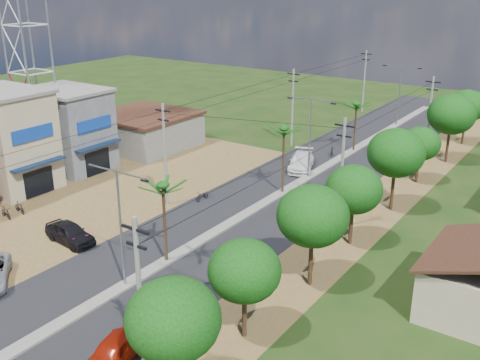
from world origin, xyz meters
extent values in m
plane|color=black|center=(0.00, 0.00, 0.00)|extent=(160.00, 160.00, 0.00)
cube|color=black|center=(0.00, 15.00, 0.02)|extent=(12.00, 110.00, 0.04)
cube|color=#605E56|center=(0.00, 18.00, 0.09)|extent=(1.00, 90.00, 0.18)
cube|color=#503F1B|center=(-15.00, 8.00, 0.02)|extent=(18.00, 46.00, 0.04)
cube|color=#503F1B|center=(8.50, 15.00, 0.01)|extent=(5.00, 90.00, 0.03)
cube|color=tan|center=(-22.00, 7.00, 4.50)|extent=(8.00, 6.00, 9.00)
cube|color=#605E56|center=(-22.00, 7.00, 9.15)|extent=(8.40, 6.40, 0.30)
cube|color=#0E203E|center=(-17.60, 7.00, 3.10)|extent=(0.80, 5.40, 0.15)
cube|color=black|center=(-17.95, 7.00, 1.30)|extent=(0.10, 3.00, 2.40)
cube|color=navy|center=(-17.92, 7.00, 5.85)|extent=(0.12, 4.20, 1.20)
cube|color=#4F5157|center=(-22.00, 14.00, 4.00)|extent=(8.00, 6.00, 8.00)
cube|color=#605E56|center=(-22.00, 14.00, 8.15)|extent=(8.40, 6.40, 0.30)
cube|color=#0E203E|center=(-17.60, 14.00, 3.10)|extent=(0.80, 5.40, 0.15)
cube|color=black|center=(-17.95, 14.00, 1.30)|extent=(0.10, 3.00, 2.40)
cube|color=navy|center=(-17.92, 14.00, 5.20)|extent=(0.12, 4.20, 1.20)
cube|color=#605E56|center=(-21.00, 24.00, 1.80)|extent=(10.00, 10.00, 3.60)
cube|color=black|center=(-21.00, 24.00, 3.80)|extent=(10.40, 10.40, 0.30)
ellipsoid|color=black|center=(9.50, -6.00, 4.50)|extent=(4.40, 4.40, 3.74)
cylinder|color=black|center=(9.30, 0.00, 1.92)|extent=(0.28, 0.28, 3.85)
ellipsoid|color=black|center=(9.30, 0.00, 4.12)|extent=(4.00, 4.00, 3.40)
cylinder|color=black|center=(9.70, 7.00, 2.27)|extent=(0.28, 0.28, 4.55)
ellipsoid|color=black|center=(9.70, 7.00, 4.88)|extent=(4.60, 4.60, 3.91)
cylinder|color=black|center=(9.40, 14.00, 2.03)|extent=(0.28, 0.28, 4.06)
ellipsoid|color=black|center=(9.40, 14.00, 4.35)|extent=(4.20, 4.20, 3.57)
cylinder|color=black|center=(9.60, 22.00, 2.38)|extent=(0.28, 0.28, 4.76)
ellipsoid|color=black|center=(9.60, 22.00, 5.10)|extent=(4.80, 4.80, 4.08)
cylinder|color=black|center=(9.20, 30.00, 1.82)|extent=(0.28, 0.28, 3.64)
ellipsoid|color=black|center=(9.20, 30.00, 3.90)|extent=(3.80, 3.80, 3.23)
cylinder|color=black|center=(9.80, 38.00, 2.45)|extent=(0.28, 0.28, 4.90)
ellipsoid|color=black|center=(9.80, 38.00, 5.25)|extent=(5.00, 5.00, 4.25)
cylinder|color=black|center=(9.50, 46.00, 2.17)|extent=(0.28, 0.28, 4.34)
ellipsoid|color=black|center=(9.50, 46.00, 4.65)|extent=(4.40, 4.40, 3.74)
cylinder|color=black|center=(0.00, 4.00, 2.90)|extent=(0.22, 0.22, 5.80)
cylinder|color=black|center=(0.00, 20.00, 3.10)|extent=(0.22, 0.22, 6.20)
cylinder|color=black|center=(0.00, 36.00, 2.75)|extent=(0.22, 0.22, 5.50)
cylinder|color=gray|center=(0.00, 0.00, 4.00)|extent=(0.16, 0.16, 8.00)
cube|color=gray|center=(1.20, 0.00, 7.90)|extent=(2.40, 0.08, 0.08)
cube|color=gray|center=(-1.20, 0.00, 7.90)|extent=(2.40, 0.08, 0.08)
cube|color=black|center=(2.30, 0.00, 7.80)|extent=(0.50, 0.18, 0.12)
cube|color=black|center=(-2.30, 0.00, 7.80)|extent=(0.50, 0.18, 0.12)
cylinder|color=gray|center=(0.00, 25.00, 4.00)|extent=(0.16, 0.16, 8.00)
cube|color=gray|center=(1.20, 25.00, 7.90)|extent=(2.40, 0.08, 0.08)
cube|color=gray|center=(-1.20, 25.00, 7.90)|extent=(2.40, 0.08, 0.08)
cube|color=black|center=(2.30, 25.00, 7.80)|extent=(0.50, 0.18, 0.12)
cube|color=black|center=(-2.30, 25.00, 7.80)|extent=(0.50, 0.18, 0.12)
cylinder|color=gray|center=(0.00, 50.00, 4.00)|extent=(0.16, 0.16, 8.00)
cube|color=gray|center=(1.20, 50.00, 7.90)|extent=(2.40, 0.08, 0.08)
cube|color=gray|center=(-1.20, 50.00, 7.90)|extent=(2.40, 0.08, 0.08)
cube|color=black|center=(2.30, 50.00, 7.80)|extent=(0.50, 0.18, 0.12)
cube|color=black|center=(-2.30, 50.00, 7.80)|extent=(0.50, 0.18, 0.12)
cylinder|color=#605E56|center=(-7.00, 12.00, 4.50)|extent=(0.24, 0.24, 9.00)
cube|color=black|center=(-7.00, 12.00, 8.40)|extent=(1.60, 0.12, 0.12)
cube|color=black|center=(-7.00, 12.00, 7.60)|extent=(1.20, 0.12, 0.12)
cylinder|color=#605E56|center=(-7.00, 34.00, 4.50)|extent=(0.24, 0.24, 9.00)
cube|color=black|center=(-7.00, 34.00, 8.40)|extent=(1.60, 0.12, 0.12)
cube|color=black|center=(-7.00, 34.00, 7.60)|extent=(1.20, 0.12, 0.12)
cylinder|color=#605E56|center=(-7.00, 55.00, 4.50)|extent=(0.24, 0.24, 9.00)
cube|color=black|center=(-7.00, 55.00, 8.40)|extent=(1.60, 0.12, 0.12)
cube|color=black|center=(-7.00, 55.00, 7.60)|extent=(1.20, 0.12, 0.12)
cylinder|color=#605E56|center=(7.50, -6.00, 4.50)|extent=(0.24, 0.24, 9.00)
cube|color=black|center=(7.50, -6.00, 8.40)|extent=(1.60, 0.12, 0.12)
cube|color=black|center=(7.50, -6.00, 7.60)|extent=(1.20, 0.12, 0.12)
cylinder|color=#605E56|center=(7.50, 16.00, 4.50)|extent=(0.24, 0.24, 9.00)
cube|color=black|center=(7.50, 16.00, 8.40)|extent=(1.60, 0.12, 0.12)
cube|color=black|center=(7.50, 16.00, 7.60)|extent=(1.20, 0.12, 0.12)
cylinder|color=#605E56|center=(7.50, 38.00, 4.50)|extent=(0.24, 0.24, 9.00)
cube|color=black|center=(7.50, 38.00, 8.40)|extent=(1.60, 0.12, 0.12)
cube|color=black|center=(7.50, 38.00, 7.60)|extent=(1.20, 0.12, 0.12)
imported|color=maroon|center=(5.00, -5.12, 0.77)|extent=(2.78, 4.82, 1.54)
imported|color=#A0A2A8|center=(2.98, 17.25, 0.66)|extent=(2.35, 4.20, 1.31)
imported|color=silver|center=(-1.86, 26.98, 0.82)|extent=(4.27, 6.11, 1.64)
imported|color=black|center=(-7.97, 2.20, 0.79)|extent=(4.78, 2.32, 1.57)
imported|color=black|center=(-5.00, 14.44, 0.43)|extent=(0.61, 1.64, 0.85)
imported|color=black|center=(-1.20, 32.83, 0.52)|extent=(1.08, 1.80, 1.05)
cube|color=maroon|center=(-6.56, 2.00, 0.47)|extent=(0.46, 1.10, 0.95)
cylinder|color=black|center=(-6.56, 1.48, 0.24)|extent=(0.04, 0.04, 0.47)
cylinder|color=black|center=(-6.56, 2.52, 0.24)|extent=(0.04, 0.04, 0.47)
imported|color=black|center=(-15.99, 2.17, 0.50)|extent=(1.72, 0.77, 1.00)
imported|color=black|center=(-15.99, 3.47, 0.50)|extent=(1.72, 0.77, 1.00)
camera|label=1|loc=(24.09, -21.93, 18.99)|focal=42.00mm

